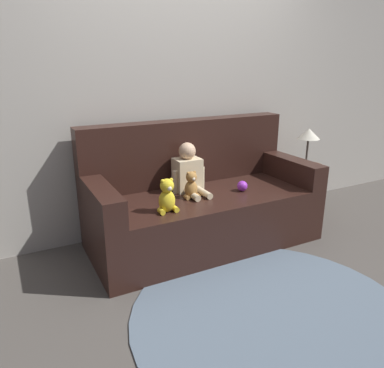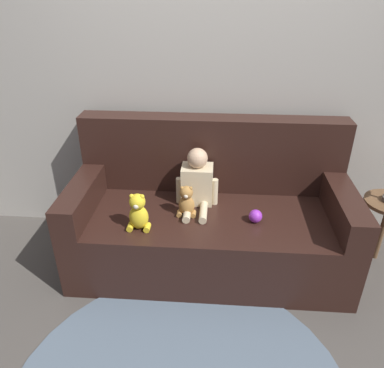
% 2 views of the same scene
% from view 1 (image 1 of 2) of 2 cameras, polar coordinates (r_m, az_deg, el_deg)
% --- Properties ---
extents(ground_plane, '(12.00, 12.00, 0.00)m').
position_cam_1_polar(ground_plane, '(3.27, 1.81, -8.82)').
color(ground_plane, '#4C4742').
extents(wall_back, '(8.00, 0.05, 2.60)m').
position_cam_1_polar(wall_back, '(3.37, -2.33, 15.02)').
color(wall_back, '#ADA89E').
rests_on(wall_back, ground_plane).
extents(couch, '(1.89, 0.84, 1.01)m').
position_cam_1_polar(couch, '(3.18, 1.30, -2.82)').
color(couch, black).
rests_on(couch, ground_plane).
extents(person_baby, '(0.29, 0.38, 0.41)m').
position_cam_1_polar(person_baby, '(3.09, -0.59, 1.86)').
color(person_baby, beige).
rests_on(person_baby, couch).
extents(teddy_bear_brown, '(0.13, 0.10, 0.22)m').
position_cam_1_polar(teddy_bear_brown, '(2.94, -0.12, -0.24)').
color(teddy_bear_brown, '#AD7A3D').
rests_on(teddy_bear_brown, couch).
extents(plush_toy_side, '(0.15, 0.12, 0.25)m').
position_cam_1_polar(plush_toy_side, '(2.66, -3.82, -1.91)').
color(plush_toy_side, yellow).
rests_on(plush_toy_side, couch).
extents(toy_ball, '(0.09, 0.09, 0.09)m').
position_cam_1_polar(toy_ball, '(3.14, 7.67, -0.30)').
color(toy_ball, purple).
rests_on(toy_ball, couch).
extents(floor_rug, '(1.76, 1.76, 0.01)m').
position_cam_1_polar(floor_rug, '(2.48, 12.29, -18.97)').
color(floor_rug, slate).
rests_on(floor_rug, ground_plane).
extents(side_table, '(0.35, 0.35, 0.86)m').
position_cam_1_polar(side_table, '(3.90, 17.13, 4.86)').
color(side_table, brown).
rests_on(side_table, ground_plane).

